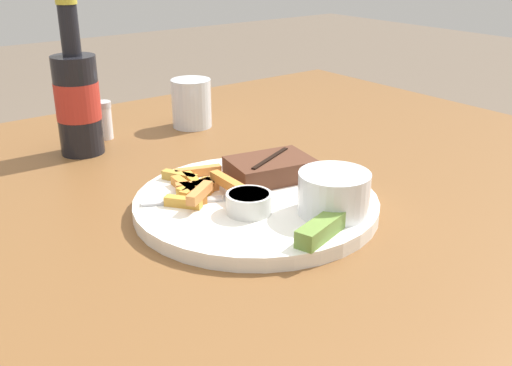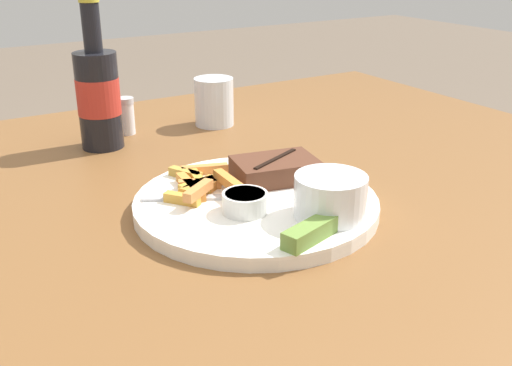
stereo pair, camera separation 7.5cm
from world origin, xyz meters
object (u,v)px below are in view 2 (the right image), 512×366
fork_utensil (191,198)px  drinking_glass (214,102)px  pickle_spear (310,232)px  coleslaw_cup (330,194)px  salt_shaker (126,116)px  steak_portion (275,169)px  dipping_sauce_cup (245,201)px  beer_bottle (98,94)px  dinner_plate (256,204)px

fork_utensil → drinking_glass: (0.20, 0.32, 0.02)m
pickle_spear → coleslaw_cup: bearing=34.4°
fork_utensil → drinking_glass: 0.38m
drinking_glass → salt_shaker: bearing=169.0°
pickle_spear → drinking_glass: size_ratio=0.91×
coleslaw_cup → pickle_spear: 0.07m
pickle_spear → drinking_glass: 0.51m
steak_portion → dipping_sauce_cup: bearing=-141.8°
pickle_spear → fork_utensil: (-0.06, 0.17, -0.01)m
coleslaw_cup → beer_bottle: (-0.13, 0.44, 0.04)m
dinner_plate → fork_utensil: bearing=151.9°
dinner_plate → salt_shaker: 0.39m
salt_shaker → fork_utensil: bearing=-97.2°
drinking_glass → fork_utensil: bearing=-122.0°
dipping_sauce_cup → fork_utensil: size_ratio=0.44×
drinking_glass → dipping_sauce_cup: bearing=-112.7°
coleslaw_cup → drinking_glass: bearing=79.5°
steak_portion → pickle_spear: 0.18m
coleslaw_cup → drinking_glass: (0.08, 0.45, -0.00)m
salt_shaker → drinking_glass: bearing=-11.0°
dinner_plate → beer_bottle: 0.37m
fork_utensil → beer_bottle: 0.32m
dinner_plate → drinking_glass: drinking_glass is taller
dinner_plate → coleslaw_cup: size_ratio=3.62×
steak_portion → salt_shaker: size_ratio=1.88×
dinner_plate → dipping_sauce_cup: 0.05m
drinking_glass → coleslaw_cup: bearing=-100.5°
fork_utensil → beer_bottle: (-0.01, 0.31, 0.07)m
dinner_plate → coleslaw_cup: 0.11m
drinking_glass → beer_bottle: bearing=-175.7°
fork_utensil → dipping_sauce_cup: bearing=-32.0°
coleslaw_cup → pickle_spear: bearing=-145.6°
dinner_plate → drinking_glass: bearing=70.2°
coleslaw_cup → fork_utensil: size_ratio=0.69×
dinner_plate → fork_utensil: 0.08m
coleslaw_cup → drinking_glass: drinking_glass is taller
dinner_plate → drinking_glass: size_ratio=3.55×
beer_bottle → dinner_plate: bearing=-76.0°
pickle_spear → beer_bottle: bearing=99.1°
dinner_plate → beer_bottle: size_ratio=1.23×
coleslaw_cup → pickle_spear: coleslaw_cup is taller
pickle_spear → dinner_plate: bearing=85.6°
dinner_plate → drinking_glass: (0.13, 0.36, 0.03)m
fork_utensil → steak_portion: bearing=28.9°
steak_portion → pickle_spear: steak_portion is taller
dipping_sauce_cup → beer_bottle: 0.38m
dinner_plate → dipping_sauce_cup: bearing=-138.5°
dipping_sauce_cup → pickle_spear: size_ratio=0.70×
beer_bottle → salt_shaker: 0.09m
coleslaw_cup → dipping_sauce_cup: size_ratio=1.56×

